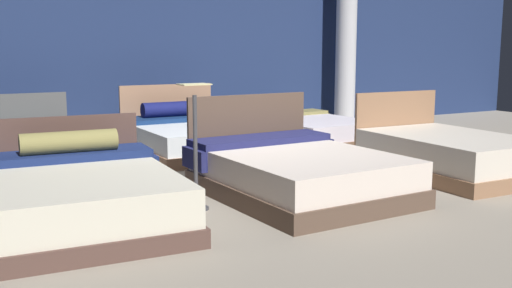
# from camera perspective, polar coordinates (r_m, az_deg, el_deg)

# --- Properties ---
(ground_plane) EXTENTS (18.00, 18.00, 0.02)m
(ground_plane) POSITION_cam_1_polar(r_m,az_deg,el_deg) (7.20, -1.20, -3.14)
(ground_plane) COLOR gray
(showroom_back_wall) EXTENTS (18.00, 0.06, 3.50)m
(showroom_back_wall) POSITION_cam_1_polar(r_m,az_deg,el_deg) (10.46, -10.90, 10.26)
(showroom_back_wall) COLOR navy
(showroom_back_wall) RESTS_ON ground_plane
(bed_0) EXTENTS (1.71, 2.13, 0.86)m
(bed_0) POSITION_cam_1_polar(r_m,az_deg,el_deg) (5.42, -16.35, -4.74)
(bed_0) COLOR brown
(bed_0) RESTS_ON ground_plane
(bed_1) EXTENTS (1.77, 2.21, 0.99)m
(bed_1) POSITION_cam_1_polar(r_m,az_deg,el_deg) (6.22, 3.92, -2.71)
(bed_1) COLOR brown
(bed_1) RESTS_ON ground_plane
(bed_2) EXTENTS (1.49, 2.12, 0.95)m
(bed_2) POSITION_cam_1_polar(r_m,az_deg,el_deg) (7.61, 18.02, -0.94)
(bed_2) COLOR #91684A
(bed_2) RESTS_ON ground_plane
(bed_3) EXTENTS (1.61, 2.11, 0.90)m
(bed_3) POSITION_cam_1_polar(r_m,az_deg,el_deg) (8.10, -21.05, -0.80)
(bed_3) COLOR #515152
(bed_3) RESTS_ON ground_plane
(bed_4) EXTENTS (1.69, 2.10, 0.96)m
(bed_4) POSITION_cam_1_polar(r_m,az_deg,el_deg) (8.76, -6.31, 0.72)
(bed_4) COLOR #996F52
(bed_4) RESTS_ON ground_plane
(bed_5) EXTENTS (1.60, 2.00, 0.44)m
(bed_5) POSITION_cam_1_polar(r_m,az_deg,el_deg) (9.75, 5.30, 1.32)
(bed_5) COLOR brown
(bed_5) RESTS_ON ground_plane
(price_sign) EXTENTS (0.28, 0.24, 1.20)m
(price_sign) POSITION_cam_1_polar(r_m,az_deg,el_deg) (5.65, -5.81, -1.61)
(price_sign) COLOR #3F3F44
(price_sign) RESTS_ON ground_plane
(support_pillar) EXTENTS (0.40, 0.40, 3.50)m
(support_pillar) POSITION_cam_1_polar(r_m,az_deg,el_deg) (11.87, 8.64, 10.18)
(support_pillar) COLOR silver
(support_pillar) RESTS_ON ground_plane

